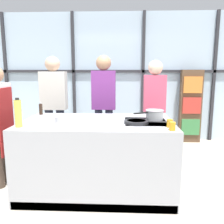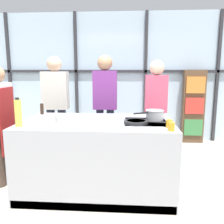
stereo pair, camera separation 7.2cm
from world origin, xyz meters
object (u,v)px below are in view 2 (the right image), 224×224
object	(u,v)px
pepper_grinder	(42,109)
juice_glass_near	(171,127)
frying_pan	(137,122)
white_plate	(67,117)
spectator_center_right	(156,103)
oil_bottle	(18,113)
chef	(0,119)
juice_glass_far	(169,124)
saucepan	(155,115)
spectator_center_left	(105,100)
mixing_bowl	(64,118)
spectator_far_left	(56,101)

from	to	relation	value
pepper_grinder	juice_glass_near	world-z (taller)	pepper_grinder
frying_pan	white_plate	distance (m)	1.00
spectator_center_right	oil_bottle	bearing A→B (deg)	39.75
chef	juice_glass_far	world-z (taller)	chef
chef	white_plate	distance (m)	0.89
frying_pan	saucepan	bearing A→B (deg)	46.12
chef	pepper_grinder	bearing A→B (deg)	125.46
saucepan	pepper_grinder	bearing A→B (deg)	169.91
chef	juice_glass_near	size ratio (longest dim) A/B	17.61
white_plate	juice_glass_near	xyz separation A→B (m)	(1.30, -0.63, 0.04)
spectator_center_right	spectator_center_left	bearing A→B (deg)	0.00
mixing_bowl	oil_bottle	xyz separation A→B (m)	(-0.45, -0.29, 0.12)
spectator_center_right	chef	bearing A→B (deg)	24.25
chef	saucepan	world-z (taller)	chef
oil_bottle	pepper_grinder	world-z (taller)	oil_bottle
spectator_center_right	juice_glass_near	bearing A→B (deg)	89.83
spectator_center_right	pepper_grinder	xyz separation A→B (m)	(-1.73, -0.66, -0.01)
spectator_center_left	spectator_center_right	bearing A→B (deg)	-180.00
spectator_center_right	oil_bottle	xyz separation A→B (m)	(-1.72, -1.43, 0.06)
spectator_center_left	juice_glass_far	size ratio (longest dim) A/B	19.65
spectator_center_right	pepper_grinder	distance (m)	1.85
juice_glass_far	mixing_bowl	bearing A→B (deg)	169.68
oil_bottle	pepper_grinder	distance (m)	0.77
spectator_center_left	oil_bottle	bearing A→B (deg)	59.05
spectator_center_right	pepper_grinder	world-z (taller)	spectator_center_right
juice_glass_near	juice_glass_far	bearing A→B (deg)	90.00
chef	oil_bottle	bearing A→B (deg)	46.78
spectator_center_left	oil_bottle	size ratio (longest dim) A/B	5.41
oil_bottle	juice_glass_far	world-z (taller)	oil_bottle
juice_glass_near	spectator_center_right	bearing A→B (deg)	89.83
saucepan	white_plate	size ratio (longest dim) A/B	1.77
saucepan	juice_glass_near	size ratio (longest dim) A/B	4.34
chef	frying_pan	world-z (taller)	chef
frying_pan	pepper_grinder	size ratio (longest dim) A/B	2.84
spectator_center_right	mixing_bowl	distance (m)	1.70
mixing_bowl	pepper_grinder	world-z (taller)	pepper_grinder
chef	oil_bottle	size ratio (longest dim) A/B	4.85
spectator_far_left	spectator_center_right	size ratio (longest dim) A/B	1.04
spectator_far_left	frying_pan	distance (m)	1.81
saucepan	mixing_bowl	bearing A→B (deg)	-170.27
mixing_bowl	frying_pan	bearing A→B (deg)	-3.41
chef	saucepan	distance (m)	2.07
spectator_center_left	saucepan	size ratio (longest dim) A/B	4.53
spectator_center_left	mixing_bowl	distance (m)	1.21
spectator_center_left	oil_bottle	xyz separation A→B (m)	(-0.86, -1.43, 0.02)
spectator_far_left	oil_bottle	size ratio (longest dim) A/B	5.36
white_plate	spectator_center_right	bearing A→B (deg)	33.79
spectator_center_right	juice_glass_near	world-z (taller)	spectator_center_right
spectator_far_left	spectator_center_right	xyz separation A→B (m)	(1.72, 0.00, -0.01)
chef	spectator_center_left	world-z (taller)	spectator_center_left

